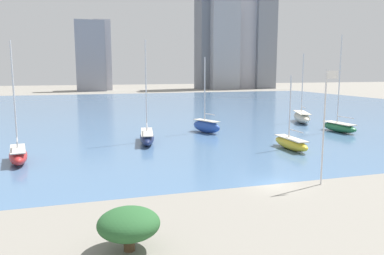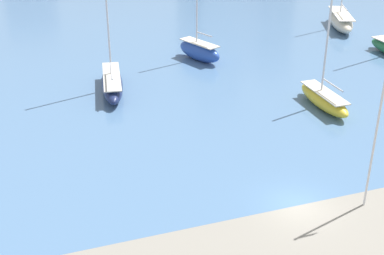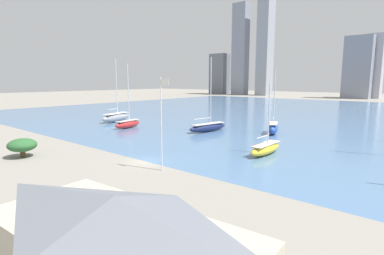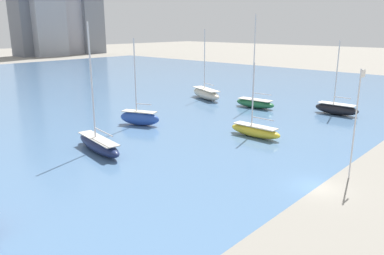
{
  "view_description": "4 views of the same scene",
  "coord_description": "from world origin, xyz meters",
  "px_view_note": "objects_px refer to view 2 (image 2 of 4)",
  "views": [
    {
      "loc": [
        -16.65,
        -29.46,
        10.3
      ],
      "look_at": [
        -2.7,
        16.69,
        2.93
      ],
      "focal_mm": 35.0,
      "sensor_mm": 36.0,
      "label": 1
    },
    {
      "loc": [
        -15.79,
        -25.06,
        19.96
      ],
      "look_at": [
        -3.83,
        10.0,
        1.59
      ],
      "focal_mm": 50.0,
      "sensor_mm": 36.0,
      "label": 2
    },
    {
      "loc": [
        27.81,
        -24.25,
        10.06
      ],
      "look_at": [
        0.28,
        8.68,
        3.32
      ],
      "focal_mm": 28.0,
      "sensor_mm": 36.0,
      "label": 3
    },
    {
      "loc": [
        -30.59,
        -12.7,
        14.01
      ],
      "look_at": [
        2.47,
        17.55,
        1.91
      ],
      "focal_mm": 35.0,
      "sensor_mm": 36.0,
      "label": 4
    }
  ],
  "objects_px": {
    "flag_pole": "(378,126)",
    "sailboat_yellow": "(324,99)",
    "sailboat_cream": "(341,20)",
    "sailboat_navy": "(112,82)",
    "sailboat_blue": "(199,50)"
  },
  "relations": [
    {
      "from": "flag_pole",
      "to": "sailboat_yellow",
      "type": "relative_size",
      "value": 1.08
    },
    {
      "from": "sailboat_cream",
      "to": "sailboat_navy",
      "type": "bearing_deg",
      "value": -138.09
    },
    {
      "from": "sailboat_blue",
      "to": "flag_pole",
      "type": "bearing_deg",
      "value": -111.03
    },
    {
      "from": "flag_pole",
      "to": "sailboat_blue",
      "type": "xyz_separation_m",
      "value": [
        -0.71,
        30.23,
        -4.53
      ]
    },
    {
      "from": "sailboat_blue",
      "to": "sailboat_navy",
      "type": "height_order",
      "value": "sailboat_navy"
    },
    {
      "from": "flag_pole",
      "to": "sailboat_blue",
      "type": "height_order",
      "value": "sailboat_blue"
    },
    {
      "from": "sailboat_navy",
      "to": "sailboat_cream",
      "type": "bearing_deg",
      "value": 29.23
    },
    {
      "from": "sailboat_blue",
      "to": "sailboat_cream",
      "type": "relative_size",
      "value": 0.92
    },
    {
      "from": "flag_pole",
      "to": "sailboat_yellow",
      "type": "bearing_deg",
      "value": 68.71
    },
    {
      "from": "flag_pole",
      "to": "sailboat_cream",
      "type": "xyz_separation_m",
      "value": [
        21.54,
        36.38,
        -4.58
      ]
    },
    {
      "from": "sailboat_yellow",
      "to": "sailboat_navy",
      "type": "relative_size",
      "value": 0.67
    },
    {
      "from": "sailboat_yellow",
      "to": "sailboat_blue",
      "type": "relative_size",
      "value": 0.78
    },
    {
      "from": "sailboat_blue",
      "to": "sailboat_cream",
      "type": "distance_m",
      "value": 23.08
    },
    {
      "from": "sailboat_blue",
      "to": "sailboat_cream",
      "type": "xyz_separation_m",
      "value": [
        22.25,
        6.15,
        -0.05
      ]
    },
    {
      "from": "flag_pole",
      "to": "sailboat_yellow",
      "type": "height_order",
      "value": "flag_pole"
    }
  ]
}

